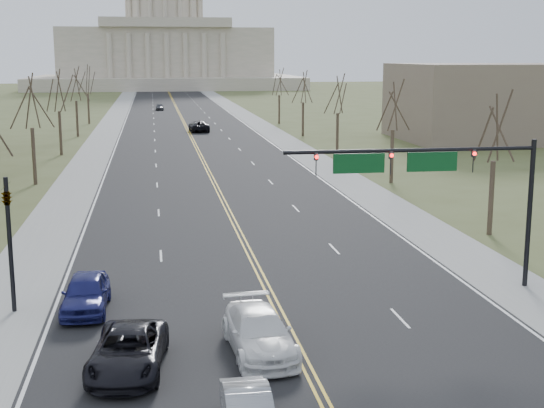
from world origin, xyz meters
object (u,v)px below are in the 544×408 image
object	(u,v)px
signal_mast	(431,172)
car_sb_outer_second	(86,293)
car_far_nb	(199,126)
signal_left	(9,229)
car_sb_outer_lead	(128,351)
car_sb_inner_second	(259,332)
car_far_sb	(160,107)

from	to	relation	value
signal_mast	car_sb_outer_second	world-z (taller)	signal_mast
car_sb_outer_second	car_far_nb	world-z (taller)	car_sb_outer_second
signal_mast	car_far_nb	xyz separation A→B (m)	(-5.91, 79.02, -4.95)
signal_left	car_sb_outer_lead	size ratio (longest dim) A/B	1.11
car_far_nb	car_sb_outer_second	bearing A→B (deg)	79.84
signal_mast	car_sb_outer_lead	bearing A→B (deg)	-152.19
car_sb_outer_lead	car_sb_inner_second	xyz separation A→B (m)	(4.84, 0.95, 0.05)
car_sb_inner_second	signal_left	bearing A→B (deg)	143.92
car_sb_outer_lead	car_far_sb	world-z (taller)	car_sb_outer_lead
signal_left	car_sb_outer_second	bearing A→B (deg)	-7.54
car_far_nb	car_sb_inner_second	bearing A→B (deg)	84.91
signal_mast	car_far_nb	size ratio (longest dim) A/B	2.10
car_sb_outer_second	car_far_sb	xyz separation A→B (m)	(4.72, 125.28, -0.14)
signal_mast	car_far_sb	size ratio (longest dim) A/B	3.06
car_far_sb	car_sb_outer_lead	bearing A→B (deg)	-91.65
car_far_nb	car_far_sb	xyz separation A→B (m)	(-5.18, 45.84, -0.13)
car_far_nb	car_far_sb	size ratio (longest dim) A/B	1.46
signal_left	car_sb_inner_second	size ratio (longest dim) A/B	1.08
signal_mast	signal_left	distance (m)	19.06
car_sb_outer_second	car_far_sb	size ratio (longest dim) A/B	1.21
car_sb_outer_lead	car_far_nb	xyz separation A→B (m)	(7.89, 86.30, 0.05)
car_far_nb	car_far_sb	bearing A→B (deg)	-86.60
signal_mast	car_sb_outer_second	bearing A→B (deg)	-178.50
car_far_sb	car_sb_outer_second	bearing A→B (deg)	-92.64
signal_mast	car_far_sb	xyz separation A→B (m)	(-11.09, 124.86, -5.08)
car_far_nb	car_far_sb	distance (m)	46.13
car_sb_inner_second	car_far_nb	xyz separation A→B (m)	(3.04, 85.35, -0.00)
signal_mast	car_far_sb	world-z (taller)	signal_mast
signal_mast	car_far_sb	bearing A→B (deg)	95.08
car_sb_outer_second	car_sb_inner_second	bearing A→B (deg)	-39.27
car_sb_outer_second	signal_mast	bearing A→B (deg)	3.00
car_sb_inner_second	car_sb_outer_second	xyz separation A→B (m)	(-6.86, 5.92, 0.01)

